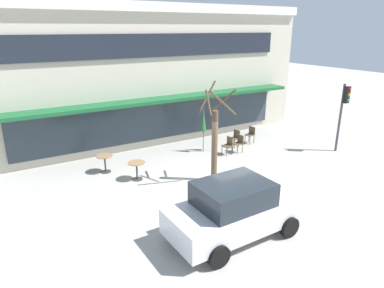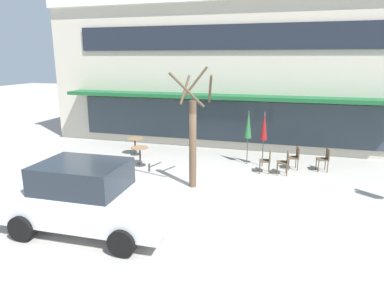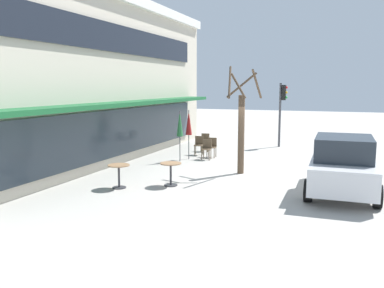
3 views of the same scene
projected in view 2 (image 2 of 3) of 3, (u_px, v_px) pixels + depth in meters
ground_plane at (189, 196)px, 10.84m from camera, size 80.00×80.00×0.00m
building_facade at (239, 70)px, 19.25m from camera, size 18.18×9.10×7.12m
cafe_table_near_wall at (140, 153)px, 13.77m from camera, size 0.70×0.70×0.76m
cafe_table_streetside at (135, 143)px, 15.33m from camera, size 0.70×0.70×0.76m
patio_umbrella_green_folded at (264, 127)px, 13.39m from camera, size 0.28×0.28×2.20m
patio_umbrella_cream_folded at (248, 125)px, 13.71m from camera, size 0.28×0.28×2.20m
cafe_chair_0 at (267, 159)px, 12.88m from camera, size 0.44×0.44×0.89m
cafe_chair_1 at (325, 158)px, 13.08m from camera, size 0.46×0.46×0.89m
cafe_chair_2 at (295, 156)px, 13.30m from camera, size 0.47×0.47×0.89m
cafe_chair_3 at (285, 161)px, 12.68m from camera, size 0.43×0.43×0.89m
parked_sedan at (88, 197)px, 8.52m from camera, size 4.23×2.08×1.76m
street_tree at (193, 136)px, 11.19m from camera, size 1.35×1.36×3.98m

